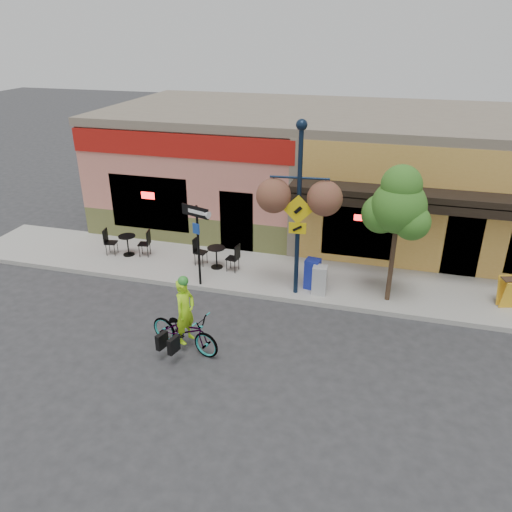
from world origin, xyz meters
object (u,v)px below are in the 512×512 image
at_px(lamp_post, 298,212).
at_px(one_way_sign, 198,246).
at_px(cyclist_rider, 186,320).
at_px(newspaper_box_grey, 320,280).
at_px(bicycle, 185,330).
at_px(newspaper_box_blue, 312,274).
at_px(building, 339,169).
at_px(street_tree, 395,235).

xyz_separation_m(lamp_post, one_way_sign, (-2.94, -0.27, -1.28)).
xyz_separation_m(cyclist_rider, newspaper_box_grey, (2.80, 3.45, -0.26)).
bearing_deg(bicycle, cyclist_rider, -74.76).
bearing_deg(newspaper_box_grey, newspaper_box_blue, 130.29).
height_order(bicycle, lamp_post, lamp_post).
xyz_separation_m(building, street_tree, (2.29, -6.29, -0.07)).
xyz_separation_m(cyclist_rider, lamp_post, (2.11, 3.33, 1.86)).
height_order(building, street_tree, building).
bearing_deg(bicycle, newspaper_box_blue, -19.34).
bearing_deg(building, bicycle, -104.41).
bearing_deg(cyclist_rider, lamp_post, -17.10).
xyz_separation_m(newspaper_box_blue, street_tree, (2.25, -0.12, 1.56)).
relative_size(bicycle, one_way_sign, 0.79).
bearing_deg(street_tree, bicycle, -143.14).
bearing_deg(bicycle, one_way_sign, 29.54).
bearing_deg(one_way_sign, bicycle, -57.11).
relative_size(bicycle, street_tree, 0.50).
bearing_deg(bicycle, building, 0.84).
relative_size(newspaper_box_grey, street_tree, 0.22).
bearing_deg(building, newspaper_box_grey, -87.29).
relative_size(bicycle, newspaper_box_grey, 2.26).
relative_size(lamp_post, newspaper_box_grey, 5.75).
xyz_separation_m(building, one_way_sign, (-3.33, -6.85, -0.82)).
distance_m(cyclist_rider, lamp_post, 4.36).
distance_m(cyclist_rider, newspaper_box_blue, 4.53).
bearing_deg(bicycle, newspaper_box_grey, -24.35).
relative_size(building, street_tree, 4.49).
xyz_separation_m(bicycle, street_tree, (4.84, 3.63, 1.65)).
height_order(cyclist_rider, one_way_sign, one_way_sign).
height_order(bicycle, newspaper_box_blue, newspaper_box_blue).
bearing_deg(lamp_post, one_way_sign, 179.69).
distance_m(one_way_sign, street_tree, 5.69).
height_order(one_way_sign, newspaper_box_blue, one_way_sign).
distance_m(building, lamp_post, 6.61).
distance_m(lamp_post, one_way_sign, 3.22).
xyz_separation_m(lamp_post, street_tree, (2.68, 0.29, -0.53)).
bearing_deg(one_way_sign, lamp_post, 23.87).
xyz_separation_m(cyclist_rider, street_tree, (4.79, 3.63, 1.33)).
bearing_deg(newspaper_box_grey, lamp_post, -171.97).
bearing_deg(street_tree, newspaper_box_blue, 176.87).
height_order(building, newspaper_box_grey, building).
xyz_separation_m(lamp_post, newspaper_box_grey, (0.69, 0.12, -2.11)).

